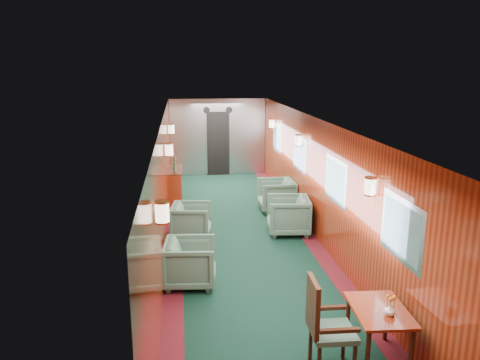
{
  "coord_description": "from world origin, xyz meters",
  "views": [
    {
      "loc": [
        -1.17,
        -8.62,
        3.43
      ],
      "look_at": [
        0.0,
        0.47,
        1.15
      ],
      "focal_mm": 35.0,
      "sensor_mm": 36.0,
      "label": 1
    }
  ],
  "objects_px": {
    "dining_table": "(379,317)",
    "armchair_left_far": "(191,221)",
    "armchair_right_near": "(288,215)",
    "armchair_right_far": "(276,195)",
    "armchair_left_near": "(190,263)",
    "side_chair": "(324,322)",
    "credenza": "(175,189)"
  },
  "relations": [
    {
      "from": "dining_table",
      "to": "armchair_left_far",
      "type": "bearing_deg",
      "value": 119.27
    },
    {
      "from": "dining_table",
      "to": "armchair_left_far",
      "type": "xyz_separation_m",
      "value": [
        -2.07,
        4.33,
        -0.2
      ]
    },
    {
      "from": "armchair_right_near",
      "to": "armchair_right_far",
      "type": "relative_size",
      "value": 1.02
    },
    {
      "from": "armchair_left_near",
      "to": "armchair_right_far",
      "type": "relative_size",
      "value": 0.96
    },
    {
      "from": "armchair_right_near",
      "to": "armchair_right_far",
      "type": "height_order",
      "value": "armchair_right_near"
    },
    {
      "from": "side_chair",
      "to": "armchair_left_far",
      "type": "bearing_deg",
      "value": 109.33
    },
    {
      "from": "armchair_right_far",
      "to": "armchair_right_near",
      "type": "bearing_deg",
      "value": -3.06
    },
    {
      "from": "armchair_left_far",
      "to": "armchair_right_near",
      "type": "bearing_deg",
      "value": -81.68
    },
    {
      "from": "armchair_left_near",
      "to": "armchair_left_far",
      "type": "height_order",
      "value": "armchair_left_near"
    },
    {
      "from": "armchair_left_far",
      "to": "armchair_right_far",
      "type": "distance_m",
      "value": 2.59
    },
    {
      "from": "side_chair",
      "to": "armchair_right_far",
      "type": "xyz_separation_m",
      "value": [
        0.69,
        6.01,
        -0.23
      ]
    },
    {
      "from": "credenza",
      "to": "armchair_left_near",
      "type": "relative_size",
      "value": 1.57
    },
    {
      "from": "credenza",
      "to": "armchair_right_far",
      "type": "height_order",
      "value": "credenza"
    },
    {
      "from": "credenza",
      "to": "armchair_left_far",
      "type": "xyz_separation_m",
      "value": [
        0.34,
        -2.01,
        -0.15
      ]
    },
    {
      "from": "dining_table",
      "to": "side_chair",
      "type": "distance_m",
      "value": 0.72
    },
    {
      "from": "armchair_left_near",
      "to": "dining_table",
      "type": "bearing_deg",
      "value": -131.17
    },
    {
      "from": "armchair_right_near",
      "to": "credenza",
      "type": "bearing_deg",
      "value": -123.77
    },
    {
      "from": "credenza",
      "to": "armchair_right_far",
      "type": "bearing_deg",
      "value": -10.56
    },
    {
      "from": "armchair_right_near",
      "to": "armchair_right_far",
      "type": "distance_m",
      "value": 1.56
    },
    {
      "from": "credenza",
      "to": "armchair_left_far",
      "type": "relative_size",
      "value": 1.63
    },
    {
      "from": "credenza",
      "to": "armchair_right_far",
      "type": "xyz_separation_m",
      "value": [
        2.4,
        -0.45,
        -0.12
      ]
    },
    {
      "from": "armchair_left_far",
      "to": "armchair_right_far",
      "type": "xyz_separation_m",
      "value": [
        2.06,
        1.56,
        0.03
      ]
    },
    {
      "from": "armchair_left_near",
      "to": "armchair_right_near",
      "type": "bearing_deg",
      "value": -39.56
    },
    {
      "from": "side_chair",
      "to": "armchair_left_near",
      "type": "relative_size",
      "value": 1.41
    },
    {
      "from": "side_chair",
      "to": "armchair_left_far",
      "type": "height_order",
      "value": "side_chair"
    },
    {
      "from": "armchair_left_far",
      "to": "armchair_right_near",
      "type": "height_order",
      "value": "armchair_right_near"
    },
    {
      "from": "dining_table",
      "to": "credenza",
      "type": "relative_size",
      "value": 0.73
    },
    {
      "from": "side_chair",
      "to": "credenza",
      "type": "distance_m",
      "value": 6.68
    },
    {
      "from": "armchair_left_near",
      "to": "armchair_right_near",
      "type": "distance_m",
      "value": 2.93
    },
    {
      "from": "dining_table",
      "to": "armchair_left_near",
      "type": "distance_m",
      "value": 3.12
    },
    {
      "from": "armchair_left_near",
      "to": "armchair_left_far",
      "type": "xyz_separation_m",
      "value": [
        0.07,
        2.07,
        -0.01
      ]
    },
    {
      "from": "credenza",
      "to": "armchair_right_near",
      "type": "relative_size",
      "value": 1.48
    }
  ]
}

